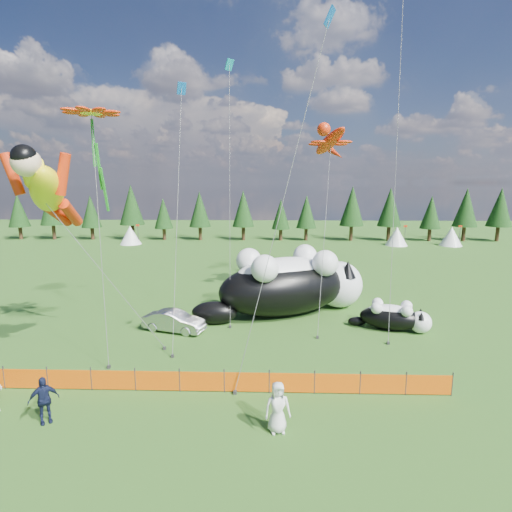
{
  "coord_description": "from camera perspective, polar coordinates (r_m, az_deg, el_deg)",
  "views": [
    {
      "loc": [
        2.92,
        -19.38,
        9.22
      ],
      "look_at": [
        2.2,
        4.0,
        4.91
      ],
      "focal_mm": 28.0,
      "sensor_mm": 36.0,
      "label": 1
    }
  ],
  "objects": [
    {
      "name": "ground",
      "position": [
        21.66,
        -6.36,
        -14.83
      ],
      "size": [
        160.0,
        160.0,
        0.0
      ],
      "primitive_type": "plane",
      "color": "#123509",
      "rests_on": "ground"
    },
    {
      "name": "spectator_e",
      "position": [
        15.89,
        3.11,
        -20.78
      ],
      "size": [
        1.06,
        0.79,
        1.97
      ],
      "primitive_type": "imported",
      "rotation": [
        0.0,
        0.0,
        0.18
      ],
      "color": "silver",
      "rests_on": "ground"
    },
    {
      "name": "cat_large",
      "position": [
        28.43,
        5.14,
        -3.86
      ],
      "size": [
        12.27,
        8.12,
        4.68
      ],
      "rotation": [
        0.0,
        0.0,
        0.42
      ],
      "color": "black",
      "rests_on": "ground"
    },
    {
      "name": "safety_fence",
      "position": [
        18.78,
        -7.73,
        -17.32
      ],
      "size": [
        22.06,
        0.06,
        1.1
      ],
      "color": "#262626",
      "rests_on": "ground"
    },
    {
      "name": "cat_small",
      "position": [
        27.0,
        19.12,
        -8.17
      ],
      "size": [
        4.97,
        2.86,
        1.84
      ],
      "rotation": [
        0.0,
        0.0,
        -0.31
      ],
      "color": "black",
      "rests_on": "ground"
    },
    {
      "name": "spectator_c",
      "position": [
        18.33,
        -28.07,
        -17.7
      ],
      "size": [
        1.23,
        1.1,
        1.89
      ],
      "primitive_type": "imported",
      "rotation": [
        0.0,
        0.0,
        0.62
      ],
      "color": "#121833",
      "rests_on": "ground"
    },
    {
      "name": "diamond_kite_d",
      "position": [
        31.84,
        -3.82,
        24.38
      ],
      "size": [
        1.02,
        7.22,
        18.97
      ],
      "color": "#0B7D89",
      "rests_on": "ground"
    },
    {
      "name": "diamond_kite_c",
      "position": [
        18.23,
        9.71,
        28.23
      ],
      "size": [
        4.14,
        1.65,
        16.49
      ],
      "color": "#0B58AA",
      "rests_on": "ground"
    },
    {
      "name": "diamond_kite_a",
      "position": [
        27.44,
        -10.64,
        21.13
      ],
      "size": [
        1.06,
        7.21,
        16.48
      ],
      "color": "#0B58AA",
      "rests_on": "ground"
    },
    {
      "name": "gecko_kite",
      "position": [
        32.79,
        10.49,
        15.78
      ],
      "size": [
        5.09,
        13.2,
        15.59
      ],
      "color": "red",
      "rests_on": "ground"
    },
    {
      "name": "festival_tents",
      "position": [
        60.44,
        9.46,
        2.85
      ],
      "size": [
        50.0,
        3.2,
        2.8
      ],
      "primitive_type": null,
      "color": "white",
      "rests_on": "ground"
    },
    {
      "name": "superhero_kite",
      "position": [
        21.41,
        -27.71,
        8.28
      ],
      "size": [
        7.77,
        6.3,
        11.73
      ],
      "color": "yellow",
      "rests_on": "ground"
    },
    {
      "name": "car",
      "position": [
        25.91,
        -11.6,
        -9.11
      ],
      "size": [
        4.16,
        2.43,
        1.3
      ],
      "primitive_type": "imported",
      "rotation": [
        0.0,
        0.0,
        1.28
      ],
      "color": "#A5A5AA",
      "rests_on": "ground"
    },
    {
      "name": "tree_line",
      "position": [
        64.66,
        -0.82,
        5.79
      ],
      "size": [
        90.0,
        4.0,
        8.0
      ],
      "primitive_type": null,
      "color": "black",
      "rests_on": "ground"
    },
    {
      "name": "diamond_kite_b",
      "position": [
        31.24,
        20.22,
        30.11
      ],
      "size": [
        2.14,
        7.01,
        22.95
      ],
      "color": "#0B7D89",
      "rests_on": "ground"
    },
    {
      "name": "flower_kite",
      "position": [
        23.79,
        -22.44,
        18.04
      ],
      "size": [
        3.83,
        5.09,
        13.14
      ],
      "color": "red",
      "rests_on": "ground"
    }
  ]
}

